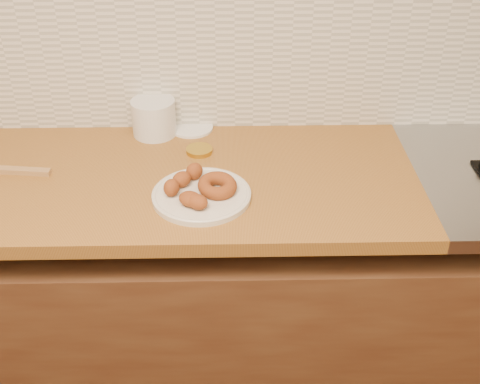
# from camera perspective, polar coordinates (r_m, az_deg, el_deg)

# --- Properties ---
(base_cabinet) EXTENTS (3.60, 0.60, 0.77)m
(base_cabinet) POSITION_cam_1_polar(r_m,az_deg,el_deg) (1.99, -0.28, -10.93)
(base_cabinet) COLOR brown
(base_cabinet) RESTS_ON floor
(butcher_block) EXTENTS (2.30, 0.62, 0.04)m
(butcher_block) POSITION_cam_1_polar(r_m,az_deg,el_deg) (1.79, -21.59, 0.82)
(butcher_block) COLOR olive
(butcher_block) RESTS_ON base_cabinet
(backsplash) EXTENTS (3.60, 0.02, 0.60)m
(backsplash) POSITION_cam_1_polar(r_m,az_deg,el_deg) (1.81, -0.52, 14.89)
(backsplash) COLOR beige
(backsplash) RESTS_ON wall_back
(donut_plate) EXTENTS (0.26, 0.26, 0.01)m
(donut_plate) POSITION_cam_1_polar(r_m,az_deg,el_deg) (1.57, -3.67, -0.32)
(donut_plate) COLOR beige
(donut_plate) RESTS_ON butcher_block
(ring_donut) EXTENTS (0.15, 0.15, 0.05)m
(ring_donut) POSITION_cam_1_polar(r_m,az_deg,el_deg) (1.56, -2.19, 0.61)
(ring_donut) COLOR brown
(ring_donut) RESTS_ON donut_plate
(fried_dough_chunks) EXTENTS (0.13, 0.20, 0.05)m
(fried_dough_chunks) POSITION_cam_1_polar(r_m,az_deg,el_deg) (1.55, -5.01, 0.41)
(fried_dough_chunks) COLOR brown
(fried_dough_chunks) RESTS_ON donut_plate
(plastic_tub) EXTENTS (0.16, 0.16, 0.11)m
(plastic_tub) POSITION_cam_1_polar(r_m,az_deg,el_deg) (1.87, -8.17, 7.01)
(plastic_tub) COLOR silver
(plastic_tub) RESTS_ON butcher_block
(tub_lid) EXTENTS (0.14, 0.14, 0.01)m
(tub_lid) POSITION_cam_1_polar(r_m,az_deg,el_deg) (1.90, -4.61, 6.09)
(tub_lid) COLOR white
(tub_lid) RESTS_ON butcher_block
(brass_jar_lid) EXTENTS (0.10, 0.10, 0.01)m
(brass_jar_lid) POSITION_cam_1_polar(r_m,az_deg,el_deg) (1.77, -3.88, 3.96)
(brass_jar_lid) COLOR gold
(brass_jar_lid) RESTS_ON butcher_block
(wooden_utensil) EXTENTS (0.20, 0.05, 0.02)m
(wooden_utensil) POSITION_cam_1_polar(r_m,az_deg,el_deg) (1.78, -20.46, 1.91)
(wooden_utensil) COLOR #9F7545
(wooden_utensil) RESTS_ON butcher_block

